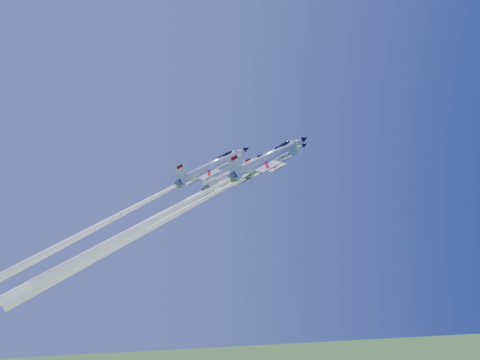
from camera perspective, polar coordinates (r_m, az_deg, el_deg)
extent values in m
cylinder|color=white|center=(101.57, 3.47, 1.92)|extent=(6.61, 4.67, 10.29)
cone|color=white|center=(104.13, 6.32, 3.45)|extent=(2.68, 2.27, 2.85)
cone|color=black|center=(104.77, 6.96, 3.79)|extent=(1.35, 1.14, 1.43)
cone|color=slate|center=(99.51, 0.73, 0.43)|extent=(2.23, 2.00, 2.01)
ellipsoid|color=black|center=(103.02, 5.21, 3.23)|extent=(2.82, 1.35, 2.18)
cube|color=black|center=(102.42, 4.57, 3.02)|extent=(1.01, 0.29, 0.73)
cube|color=white|center=(101.24, 3.02, 1.54)|extent=(4.62, 8.64, 3.61)
cube|color=white|center=(103.40, 4.15, 2.39)|extent=(2.75, 1.31, 1.70)
cube|color=white|center=(101.44, 4.74, 2.28)|extent=(2.75, 1.31, 1.70)
cube|color=white|center=(99.82, 1.15, 0.61)|extent=(2.40, 4.75, 1.92)
cube|color=white|center=(99.50, 0.97, 1.43)|extent=(3.10, 0.98, 3.34)
cube|color=#AF0814|center=(99.27, 0.84, 2.12)|extent=(1.19, 0.35, 0.97)
cube|color=black|center=(101.81, 3.64, 1.50)|extent=(7.95, 1.03, 4.49)
sphere|color=white|center=(99.44, 0.62, 0.38)|extent=(0.91, 0.79, 0.94)
cone|color=white|center=(94.51, -11.17, -5.95)|extent=(22.60, 14.40, 40.69)
cylinder|color=white|center=(103.74, -0.21, 0.71)|extent=(8.17, 5.77, 12.72)
cone|color=white|center=(106.47, 3.32, 2.60)|extent=(3.31, 2.80, 3.52)
cone|color=black|center=(107.18, 4.12, 3.03)|extent=(1.67, 1.41, 1.77)
cone|color=slate|center=(101.70, -3.62, -1.12)|extent=(2.76, 2.47, 2.49)
ellipsoid|color=black|center=(105.25, 1.94, 2.32)|extent=(3.48, 1.66, 2.69)
cube|color=black|center=(104.59, 1.14, 2.06)|extent=(1.25, 0.35, 0.91)
cube|color=white|center=(103.41, -0.77, 0.25)|extent=(5.71, 10.68, 4.46)
cube|color=white|center=(105.88, 0.68, 1.31)|extent=(3.40, 1.62, 2.10)
cube|color=white|center=(103.39, 1.32, 1.15)|extent=(3.40, 1.62, 2.10)
cube|color=white|center=(102.00, -3.10, -0.90)|extent=(2.97, 5.88, 2.37)
cube|color=white|center=(101.59, -3.33, 0.09)|extent=(3.83, 1.21, 4.12)
cube|color=#AF0814|center=(101.29, -3.50, 0.92)|extent=(1.47, 0.44, 1.20)
cube|color=black|center=(104.03, -0.01, 0.22)|extent=(9.83, 1.27, 5.55)
sphere|color=white|center=(101.63, -3.76, -1.19)|extent=(1.13, 0.97, 1.16)
cone|color=white|center=(98.51, -18.11, -8.69)|extent=(27.68, 17.64, 49.82)
cylinder|color=white|center=(94.67, 2.65, 2.12)|extent=(7.61, 5.38, 11.86)
cone|color=white|center=(97.59, 6.18, 4.00)|extent=(3.08, 2.61, 3.28)
cone|color=black|center=(98.34, 6.97, 4.42)|extent=(1.55, 1.32, 1.65)
cone|color=slate|center=(92.41, -0.78, 0.28)|extent=(2.57, 2.30, 2.32)
ellipsoid|color=black|center=(96.32, 4.81, 3.74)|extent=(3.25, 1.55, 2.51)
cube|color=black|center=(95.63, 4.01, 3.48)|extent=(1.16, 0.33, 0.85)
cube|color=white|center=(94.29, 2.09, 1.65)|extent=(5.32, 9.95, 4.16)
cube|color=white|center=(96.76, 3.50, 2.70)|extent=(3.17, 1.51, 1.96)
cube|color=white|center=(94.49, 4.22, 2.57)|extent=(3.17, 1.51, 1.96)
cube|color=white|center=(92.74, -0.25, 0.50)|extent=(2.77, 5.48, 2.21)
cube|color=white|center=(92.38, -0.48, 1.52)|extent=(3.57, 1.13, 3.84)
cube|color=#AF0814|center=(92.12, -0.64, 2.37)|extent=(1.37, 0.41, 1.11)
cube|color=black|center=(94.93, 2.85, 1.61)|extent=(9.16, 1.18, 5.18)
sphere|color=white|center=(92.33, -0.91, 0.21)|extent=(1.05, 0.90, 1.08)
cone|color=white|center=(88.59, -10.79, -5.06)|extent=(18.33, 11.88, 32.28)
cylinder|color=white|center=(95.45, -3.37, 1.23)|extent=(6.94, 4.91, 10.82)
cone|color=white|center=(97.47, -0.02, 2.98)|extent=(2.81, 2.38, 2.99)
cone|color=black|center=(98.00, 0.73, 3.37)|extent=(1.42, 1.20, 1.50)
cone|color=slate|center=(93.96, -6.57, -0.45)|extent=(2.35, 2.10, 2.12)
ellipsoid|color=black|center=(96.56, -1.33, 2.72)|extent=(2.96, 1.42, 2.29)
cube|color=black|center=(96.07, -2.10, 2.48)|extent=(1.06, 0.30, 0.77)
cube|color=white|center=(95.20, -3.89, 0.80)|extent=(4.85, 9.08, 3.79)
cube|color=white|center=(97.19, -2.49, 1.77)|extent=(2.89, 1.37, 1.79)
cube|color=white|center=(95.02, -1.97, 1.63)|extent=(2.89, 1.37, 1.79)
cube|color=white|center=(94.17, -6.08, -0.25)|extent=(2.53, 5.00, 2.02)
cube|color=white|center=(93.86, -6.30, 0.66)|extent=(3.26, 1.03, 3.51)
cube|color=#AF0814|center=(93.63, -6.47, 1.42)|extent=(1.25, 0.37, 1.02)
cube|color=black|center=(95.66, -3.17, 0.77)|extent=(8.36, 1.08, 4.72)
sphere|color=white|center=(93.91, -6.69, -0.51)|extent=(0.96, 0.83, 0.99)
cone|color=white|center=(91.85, -18.48, -6.61)|extent=(21.29, 13.63, 38.11)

